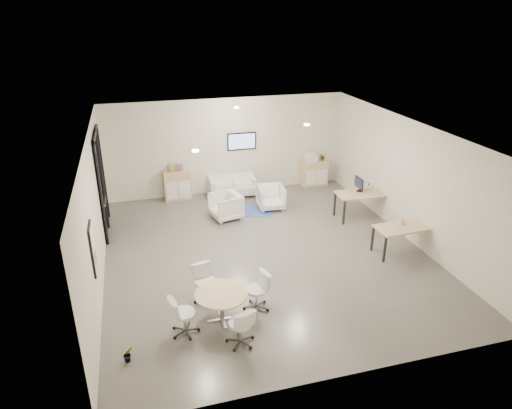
{
  "coord_description": "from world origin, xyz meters",
  "views": [
    {
      "loc": [
        -3.0,
        -9.92,
        5.85
      ],
      "look_at": [
        -0.13,
        0.4,
        1.21
      ],
      "focal_mm": 32.0,
      "sensor_mm": 36.0,
      "label": 1
    }
  ],
  "objects": [
    {
      "name": "room_shell",
      "position": [
        0.0,
        0.0,
        1.6
      ],
      "size": [
        9.6,
        10.6,
        4.8
      ],
      "color": "#5B5953",
      "rests_on": "ground"
    },
    {
      "name": "armchair_left",
      "position": [
        -0.54,
        2.36,
        0.43
      ],
      "size": [
        0.94,
        0.98,
        0.85
      ],
      "primitive_type": "imported",
      "rotation": [
        0.0,
        0.0,
        -1.34
      ],
      "color": "white",
      "rests_on": "room_shell"
    },
    {
      "name": "printer",
      "position": [
        2.92,
        4.26,
        1.05
      ],
      "size": [
        0.46,
        0.39,
        0.31
      ],
      "rotation": [
        0.0,
        0.0,
        -0.07
      ],
      "color": "white",
      "rests_on": "sideboard_right"
    },
    {
      "name": "plant_cabinet",
      "position": [
        3.38,
        4.25,
        1.01
      ],
      "size": [
        0.28,
        0.3,
        0.21
      ],
      "primitive_type": "imported",
      "rotation": [
        0.0,
        0.0,
        0.17
      ],
      "color": "#3F7F3F",
      "rests_on": "sideboard_right"
    },
    {
      "name": "desk_rear",
      "position": [
        3.4,
        1.33,
        0.71
      ],
      "size": [
        1.54,
        0.82,
        0.79
      ],
      "rotation": [
        0.0,
        0.0,
        -0.04
      ],
      "color": "#DBB084",
      "rests_on": "room_shell"
    },
    {
      "name": "sideboard_left",
      "position": [
        -1.74,
        4.25,
        0.49
      ],
      "size": [
        0.87,
        0.45,
        0.98
      ],
      "color": "#DBB084",
      "rests_on": "room_shell"
    },
    {
      "name": "desk_front",
      "position": [
        3.39,
        -0.93,
        0.67
      ],
      "size": [
        1.48,
        0.8,
        0.75
      ],
      "rotation": [
        0.0,
        0.0,
        0.06
      ],
      "color": "#DBB084",
      "rests_on": "room_shell"
    },
    {
      "name": "armchair_right",
      "position": [
        0.99,
        2.69,
        0.41
      ],
      "size": [
        0.85,
        0.8,
        0.82
      ],
      "primitive_type": "imported",
      "rotation": [
        0.0,
        0.0,
        -0.08
      ],
      "color": "white",
      "rests_on": "room_shell"
    },
    {
      "name": "meeting_chairs",
      "position": [
        -1.63,
        -2.42,
        0.41
      ],
      "size": [
        2.25,
        2.25,
        0.82
      ],
      "color": "white",
      "rests_on": "room_shell"
    },
    {
      "name": "monitor",
      "position": [
        3.35,
        1.48,
        1.02
      ],
      "size": [
        0.2,
        0.5,
        0.44
      ],
      "color": "black",
      "rests_on": "desk_rear"
    },
    {
      "name": "blue_rug",
      "position": [
        0.3,
        2.65,
        0.01
      ],
      "size": [
        1.51,
        1.16,
        0.01
      ],
      "primitive_type": "cube",
      "rotation": [
        0.0,
        0.0,
        -0.2
      ],
      "color": "#324F9A",
      "rests_on": "room_shell"
    },
    {
      "name": "sideboard_right",
      "position": [
        3.09,
        4.26,
        0.45
      ],
      "size": [
        0.9,
        0.44,
        0.9
      ],
      "color": "#DBB084",
      "rests_on": "room_shell"
    },
    {
      "name": "cup",
      "position": [
        3.43,
        -0.8,
        0.81
      ],
      "size": [
        0.14,
        0.13,
        0.12
      ],
      "primitive_type": "imported",
      "rotation": [
        0.0,
        0.0,
        -0.42
      ],
      "color": "white",
      "rests_on": "desk_front"
    },
    {
      "name": "plant_floor",
      "position": [
        -3.49,
        -3.13,
        0.07
      ],
      "size": [
        0.26,
        0.35,
        0.14
      ],
      "primitive_type": "imported",
      "rotation": [
        0.0,
        0.0,
        0.29
      ],
      "color": "#3F7F3F",
      "rests_on": "room_shell"
    },
    {
      "name": "glass_door",
      "position": [
        -3.95,
        2.51,
        1.5
      ],
      "size": [
        0.09,
        1.9,
        2.85
      ],
      "color": "black",
      "rests_on": "room_shell"
    },
    {
      "name": "wall_tv",
      "position": [
        0.5,
        4.46,
        1.75
      ],
      "size": [
        0.98,
        0.06,
        0.58
      ],
      "color": "black",
      "rests_on": "room_shell"
    },
    {
      "name": "books",
      "position": [
        -1.78,
        4.25,
        1.09
      ],
      "size": [
        0.5,
        0.14,
        0.22
      ],
      "color": "red",
      "rests_on": "sideboard_left"
    },
    {
      "name": "loveseat",
      "position": [
        0.06,
        4.11,
        0.31
      ],
      "size": [
        1.58,
        0.87,
        0.57
      ],
      "rotation": [
        0.0,
        0.0,
        -0.07
      ],
      "color": "white",
      "rests_on": "room_shell"
    },
    {
      "name": "ceiling_spots",
      "position": [
        -0.2,
        0.83,
        3.18
      ],
      "size": [
        3.14,
        4.14,
        0.03
      ],
      "color": "#FFEAC6",
      "rests_on": "room_shell"
    },
    {
      "name": "artwork",
      "position": [
        -3.97,
        -1.6,
        1.55
      ],
      "size": [
        0.05,
        0.54,
        1.04
      ],
      "color": "black",
      "rests_on": "room_shell"
    },
    {
      "name": "round_table",
      "position": [
        -1.63,
        -2.42,
        0.56
      ],
      "size": [
        1.07,
        1.07,
        0.65
      ],
      "color": "#DBB084",
      "rests_on": "room_shell"
    }
  ]
}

